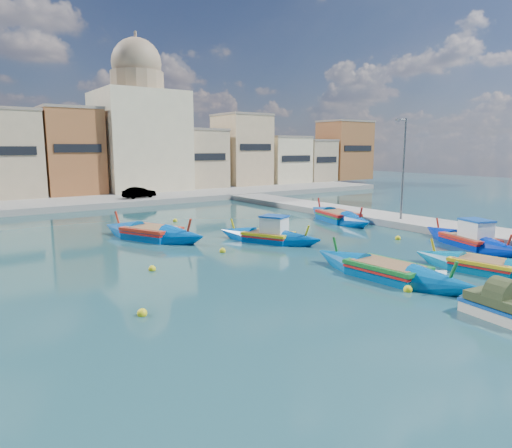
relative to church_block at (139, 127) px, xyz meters
name	(u,v)px	position (x,y,z in m)	size (l,w,h in m)	color
ground	(260,282)	(-10.00, -40.00, -8.41)	(160.00, 160.00, 0.00)	#164443
east_quay	(480,233)	(8.00, -40.00, -8.16)	(4.00, 70.00, 0.50)	gray
north_quay	(76,203)	(-10.00, -8.00, -8.11)	(80.00, 8.00, 0.60)	gray
north_townhouses	(116,155)	(-3.32, -0.64, -3.41)	(83.20, 7.87, 10.19)	tan
church_block	(139,127)	(0.00, 0.00, 0.00)	(10.00, 10.00, 19.10)	beige
quay_street_lamp	(403,168)	(7.44, -34.00, -4.07)	(1.18, 0.16, 8.00)	#595B60
luzzu_turquoise_cabin	(470,241)	(4.69, -41.19, -8.09)	(4.29, 8.33, 2.63)	#0021A4
luzzu_blue_cabin	(269,237)	(-4.47, -33.21, -8.09)	(4.85, 7.38, 2.60)	#0050AC
luzzu_cyan_mid	(338,218)	(4.99, -29.84, -8.12)	(4.47, 9.44, 2.72)	#004AAC
luzzu_green	(152,235)	(-10.17, -28.12, -8.11)	(5.64, 8.88, 2.76)	#004EAA
luzzu_blue_south	(387,272)	(-4.85, -42.78, -8.15)	(2.62, 8.78, 2.50)	#00549C
luzzu_cyan_south	(484,267)	(-0.26, -44.78, -8.17)	(2.96, 7.28, 2.20)	#006797
tender_near	(502,308)	(-5.58, -48.34, -8.02)	(1.69, 2.71, 1.26)	beige
mooring_buoys	(214,257)	(-9.45, -34.98, -8.33)	(23.26, 22.39, 0.36)	yellow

